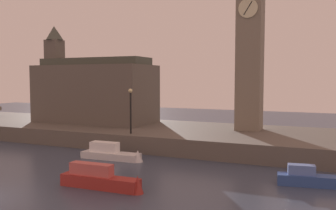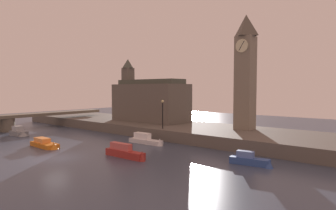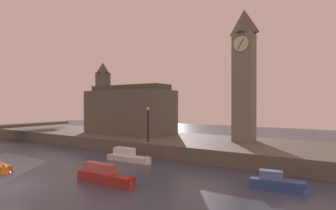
# 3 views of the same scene
# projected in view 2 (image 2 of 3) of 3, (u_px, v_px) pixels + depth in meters

# --- Properties ---
(ground_plane) EXTENTS (120.00, 120.00, 0.00)m
(ground_plane) POSITION_uv_depth(u_px,v_px,m) (56.00, 158.00, 28.76)
(ground_plane) COLOR #384256
(far_embankment) EXTENTS (70.00, 12.00, 1.50)m
(far_embankment) POSITION_uv_depth(u_px,v_px,m) (178.00, 129.00, 44.10)
(far_embankment) COLOR #5B544C
(far_embankment) RESTS_ON ground
(clock_tower) EXTENTS (2.49, 2.52, 15.31)m
(clock_tower) POSITION_uv_depth(u_px,v_px,m) (245.00, 71.00, 38.42)
(clock_tower) COLOR slate
(clock_tower) RESTS_ON far_embankment
(parliament_hall) EXTENTS (13.03, 6.26, 10.91)m
(parliament_hall) POSITION_uv_depth(u_px,v_px,m) (149.00, 100.00, 49.29)
(parliament_hall) COLOR #5B544C
(parliament_hall) RESTS_ON far_embankment
(bridge_span) EXTENTS (2.56, 30.95, 2.70)m
(bridge_span) POSITION_uv_depth(u_px,v_px,m) (4.00, 120.00, 46.67)
(bridge_span) COLOR #6B6051
(bridge_span) RESTS_ON ground
(streetlamp) EXTENTS (0.36, 0.36, 3.95)m
(streetlamp) POSITION_uv_depth(u_px,v_px,m) (163.00, 111.00, 39.44)
(streetlamp) COLOR black
(streetlamp) RESTS_ON far_embankment
(boat_patrol_orange) EXTENTS (5.14, 1.62, 1.31)m
(boat_patrol_orange) POSITION_uv_depth(u_px,v_px,m) (47.00, 145.00, 34.14)
(boat_patrol_orange) COLOR orange
(boat_patrol_orange) RESTS_ON ground
(boat_dinghy_red) EXTENTS (5.34, 1.10, 1.63)m
(boat_dinghy_red) POSITION_uv_depth(u_px,v_px,m) (127.00, 153.00, 29.05)
(boat_dinghy_red) COLOR maroon
(boat_dinghy_red) RESTS_ON ground
(boat_cruiser_grey) EXTENTS (3.61, 1.71, 1.42)m
(boat_cruiser_grey) POSITION_uv_depth(u_px,v_px,m) (20.00, 132.00, 42.80)
(boat_cruiser_grey) COLOR gray
(boat_cruiser_grey) RESTS_ON ground
(boat_tour_blue) EXTENTS (4.12, 1.51, 1.32)m
(boat_tour_blue) POSITION_uv_depth(u_px,v_px,m) (252.00, 161.00, 26.17)
(boat_tour_blue) COLOR #2D4C93
(boat_tour_blue) RESTS_ON ground
(boat_ferry_white) EXTENTS (5.40, 1.45, 1.62)m
(boat_ferry_white) POSITION_uv_depth(u_px,v_px,m) (148.00, 140.00, 36.41)
(boat_ferry_white) COLOR silver
(boat_ferry_white) RESTS_ON ground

